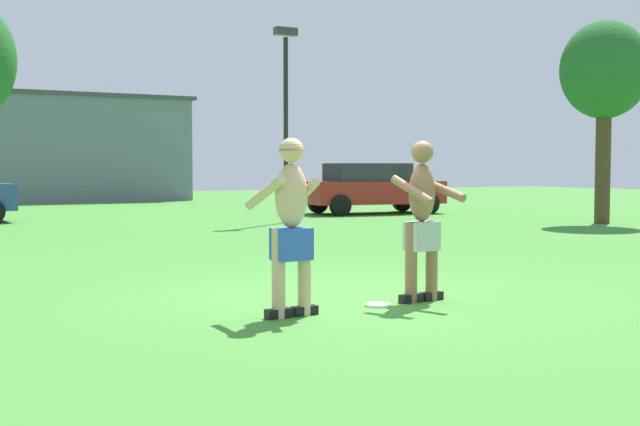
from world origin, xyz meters
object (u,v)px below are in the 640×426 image
lamp_post (286,102)px  tree_left_field (605,73)px  player_with_cap (291,218)px  player_in_gray (422,217)px  frisbee (377,305)px  car_red_mid_lot (371,187)px

lamp_post → tree_left_field: bearing=-30.0°
player_with_cap → tree_left_field: size_ratio=0.33×
player_in_gray → lamp_post: lamp_post is taller
player_in_gray → tree_left_field: bearing=34.9°
player_in_gray → frisbee: size_ratio=6.29×
player_with_cap → car_red_mid_lot: size_ratio=0.39×
player_with_cap → car_red_mid_lot: (9.97, 14.61, -0.13)m
car_red_mid_lot → tree_left_field: size_ratio=0.86×
player_with_cap → tree_left_field: bearing=31.7°
tree_left_field → frisbee: bearing=-146.4°
car_red_mid_lot → tree_left_field: (2.88, -6.66, 3.05)m
tree_left_field → player_in_gray: bearing=-145.1°
player_in_gray → lamp_post: 12.81m
player_in_gray → car_red_mid_lot: player_in_gray is taller
car_red_mid_lot → player_in_gray: bearing=-119.9°
player_with_cap → lamp_post: (5.75, 12.04, 2.20)m
lamp_post → tree_left_field: 8.22m
lamp_post → player_in_gray: bearing=-109.1°
player_in_gray → car_red_mid_lot: bearing=60.1°
car_red_mid_lot → lamp_post: bearing=-148.7°
car_red_mid_lot → lamp_post: 5.46m
player_with_cap → tree_left_field: 15.39m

